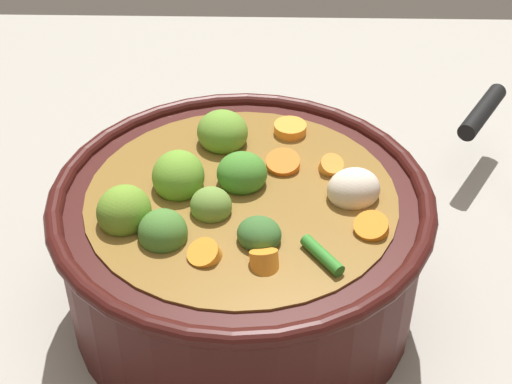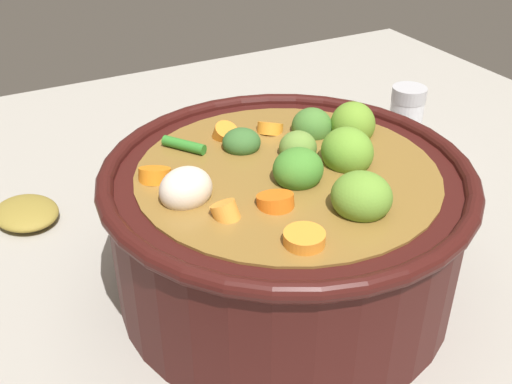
# 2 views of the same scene
# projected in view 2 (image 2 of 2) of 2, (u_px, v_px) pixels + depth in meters

# --- Properties ---
(ground_plane) EXTENTS (1.10, 1.10, 0.00)m
(ground_plane) POSITION_uv_depth(u_px,v_px,m) (284.00, 284.00, 0.53)
(ground_plane) COLOR #9E998E
(cooking_pot) EXTENTS (0.29, 0.29, 0.14)m
(cooking_pot) POSITION_uv_depth(u_px,v_px,m) (286.00, 224.00, 0.50)
(cooking_pot) COLOR #38110F
(cooking_pot) RESTS_ON ground_plane
(salt_shaker) EXTENTS (0.04, 0.04, 0.09)m
(salt_shaker) POSITION_uv_depth(u_px,v_px,m) (405.00, 122.00, 0.71)
(salt_shaker) COLOR silver
(salt_shaker) RESTS_ON ground_plane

